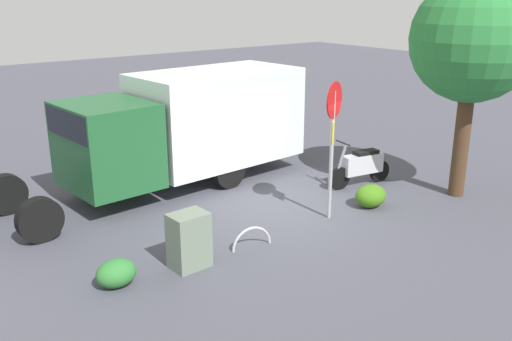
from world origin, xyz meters
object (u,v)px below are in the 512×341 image
motorcycle (362,165)px  stop_sign (333,129)px  street_tree (473,41)px  box_truck_near (185,124)px  utility_cabinet (189,240)px  bike_rack_hoop (252,247)px

motorcycle → stop_sign: stop_sign is taller
motorcycle → street_tree: (-1.29, 1.87, 3.10)m
motorcycle → street_tree: bearing=134.3°
motorcycle → stop_sign: size_ratio=0.61×
box_truck_near → stop_sign: bearing=104.0°
box_truck_near → utility_cabinet: box_truck_near is taller
utility_cabinet → bike_rack_hoop: utility_cabinet is taller
stop_sign → utility_cabinet: size_ratio=2.91×
motorcycle → utility_cabinet: 5.80m
stop_sign → bike_rack_hoop: size_ratio=3.47×
utility_cabinet → stop_sign: bearing=-178.8°
box_truck_near → street_tree: 6.92m
box_truck_near → street_tree: bearing=131.1°
box_truck_near → street_tree: street_tree is taller
box_truck_near → utility_cabinet: size_ratio=7.69×
box_truck_near → stop_sign: size_ratio=2.64×
street_tree → bike_rack_hoop: (5.64, -0.70, -3.62)m
utility_cabinet → bike_rack_hoop: (-1.34, 0.06, -0.51)m
utility_cabinet → box_truck_near: bearing=-120.6°
box_truck_near → bike_rack_hoop: bearing=72.4°
stop_sign → street_tree: street_tree is taller
stop_sign → street_tree: size_ratio=0.58×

